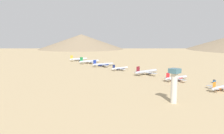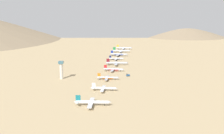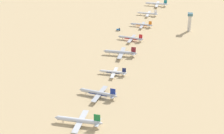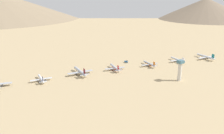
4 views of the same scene
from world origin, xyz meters
name	(u,v)px [view 1 (image 1 of 4)]	position (x,y,z in m)	size (l,w,h in m)	color
ground_plane	(146,75)	(0.00, 0.00, 0.00)	(2524.95, 2524.95, 0.00)	tan
parked_jet_2	(221,87)	(-12.59, -105.04, 3.29)	(34.35, 27.95, 9.90)	#B2B7C1
parked_jet_3	(176,78)	(-3.77, -49.43, 3.53)	(36.68, 29.99, 10.61)	#B2B7C1
parked_jet_4	(146,72)	(2.49, 1.59, 4.26)	(43.82, 35.52, 12.65)	#B2B7C1
parked_jet_5	(120,68)	(2.76, 54.55, 3.19)	(33.27, 27.00, 9.60)	silver
parked_jet_6	(103,64)	(9.49, 105.10, 4.07)	(42.26, 34.60, 12.25)	#B2B7C1
parked_jet_7	(89,61)	(16.62, 157.09, 4.48)	(46.11, 37.44, 13.30)	silver
parked_jet_8	(79,59)	(25.65, 209.33, 4.29)	(44.20, 35.89, 12.75)	silver
service_truck	(214,81)	(18.83, -83.38, 2.08)	(5.60, 3.78, 3.90)	#1E5999
control_tower	(174,84)	(-81.59, -99.33, 15.16)	(7.20, 7.20, 26.97)	beige
desert_hill_0	(81,42)	(292.75, 614.29, 30.69)	(355.78, 355.78, 61.37)	#8C775B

